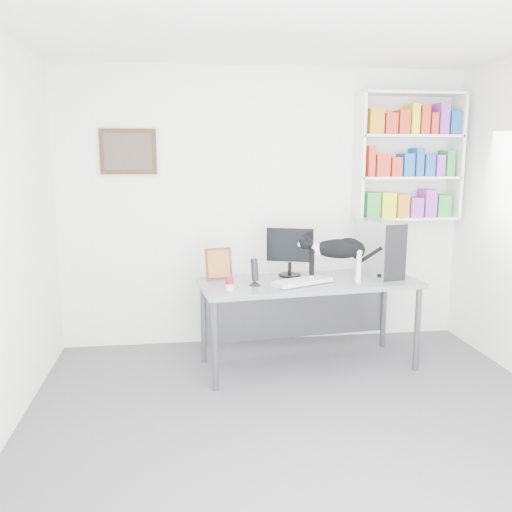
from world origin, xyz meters
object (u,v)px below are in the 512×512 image
at_px(monitor, 290,252).
at_px(leaning_print, 219,263).
at_px(desk, 308,324).
at_px(pc_tower, 380,248).
at_px(bookshelf, 409,157).
at_px(keyboard, 302,282).
at_px(soup_can, 230,284).
at_px(cat, 337,260).
at_px(speaker, 255,272).

relative_size(monitor, leaning_print, 1.56).
distance_m(desk, pc_tower, 0.94).
distance_m(bookshelf, pc_tower, 1.07).
xyz_separation_m(keyboard, soup_can, (-0.63, -0.13, 0.03)).
height_order(soup_can, cat, cat).
distance_m(desk, speaker, 0.72).
bearing_deg(pc_tower, keyboard, -175.41).
relative_size(desk, cat, 2.95).
bearing_deg(bookshelf, keyboard, -148.65).
bearing_deg(desk, bookshelf, 23.27).
bearing_deg(desk, pc_tower, 3.03).
distance_m(monitor, cat, 0.46).
relative_size(keyboard, cat, 0.82).
height_order(pc_tower, soup_can, pc_tower).
bearing_deg(soup_can, leaning_print, 97.98).
relative_size(speaker, soup_can, 2.42).
height_order(pc_tower, cat, pc_tower).
distance_m(keyboard, pc_tower, 0.83).
distance_m(bookshelf, monitor, 1.58).
bearing_deg(soup_can, pc_tower, 14.22).
distance_m(speaker, leaning_print, 0.41).
distance_m(keyboard, speaker, 0.42).
distance_m(desk, monitor, 0.66).
relative_size(desk, keyboard, 3.60).
relative_size(monitor, keyboard, 0.85).
relative_size(desk, pc_tower, 3.75).
xyz_separation_m(desk, monitor, (-0.13, 0.20, 0.62)).
bearing_deg(monitor, speaker, -120.04).
relative_size(bookshelf, keyboard, 2.36).
bearing_deg(keyboard, leaning_print, 132.70).
relative_size(speaker, cat, 0.38).
height_order(monitor, leaning_print, monitor).
height_order(keyboard, leaning_print, leaning_print).
distance_m(bookshelf, soup_can, 2.28).
xyz_separation_m(pc_tower, cat, (-0.45, -0.20, -0.05)).
distance_m(speaker, soup_can, 0.27).
relative_size(keyboard, leaning_print, 1.83).
bearing_deg(keyboard, monitor, 72.94).
distance_m(monitor, soup_can, 0.76).
relative_size(soup_can, cat, 0.16).
relative_size(bookshelf, leaning_print, 4.33).
relative_size(bookshelf, speaker, 5.15).
bearing_deg(pc_tower, bookshelf, 37.65).
xyz_separation_m(keyboard, leaning_print, (-0.69, 0.29, 0.12)).
distance_m(bookshelf, cat, 1.45).
bearing_deg(pc_tower, soup_can, -177.13).
xyz_separation_m(soup_can, cat, (0.94, 0.15, 0.15)).
bearing_deg(keyboard, soup_can, 167.55).
bearing_deg(speaker, monitor, 15.84).
distance_m(pc_tower, soup_can, 1.45).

